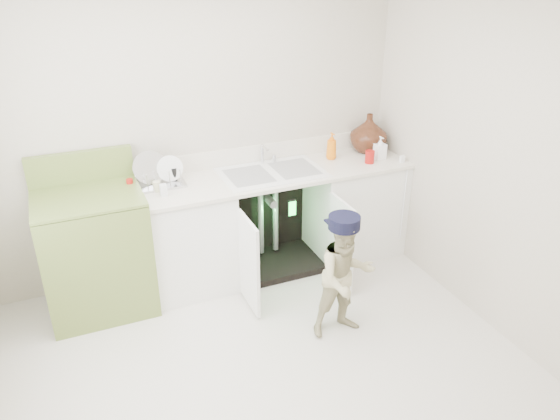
% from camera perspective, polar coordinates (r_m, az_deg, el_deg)
% --- Properties ---
extents(ground, '(3.50, 3.50, 0.00)m').
position_cam_1_polar(ground, '(3.89, -1.56, -16.13)').
color(ground, beige).
rests_on(ground, ground).
extents(room_shell, '(6.00, 5.50, 1.26)m').
position_cam_1_polar(room_shell, '(3.18, -1.83, 0.75)').
color(room_shell, beige).
rests_on(room_shell, ground).
extents(counter_run, '(2.44, 1.02, 1.25)m').
position_cam_1_polar(counter_run, '(4.73, -0.44, -0.70)').
color(counter_run, white).
rests_on(counter_run, ground).
extents(avocado_stove, '(0.78, 0.65, 1.21)m').
position_cam_1_polar(avocado_stove, '(4.41, -18.67, -4.07)').
color(avocado_stove, olive).
rests_on(avocado_stove, ground).
extents(repair_worker, '(0.47, 0.90, 0.95)m').
position_cam_1_polar(repair_worker, '(3.94, 6.84, -6.84)').
color(repair_worker, '#C0B78A').
rests_on(repair_worker, ground).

